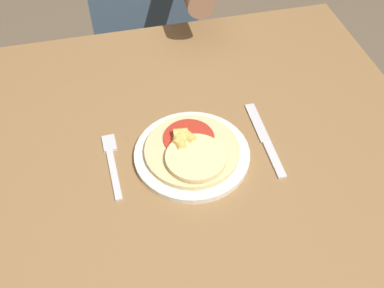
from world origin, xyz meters
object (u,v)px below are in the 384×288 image
Objects in this scene: knife at (265,140)px; plate at (192,154)px; dining_table at (182,177)px; pizza at (192,150)px; fork at (112,161)px.

plate is at bearing -177.56° from knife.
plate reaches higher than dining_table.
dining_table is 0.12m from plate.
dining_table is 5.51× the size of pizza.
fork reaches higher than dining_table.
plate is 0.02m from pizza.
plate is 1.10× the size of knife.
dining_table is at bearing 4.41° from fork.
pizza is (-0.00, -0.00, 0.02)m from plate.
dining_table is 0.19m from fork.
knife is (0.17, 0.01, -0.00)m from plate.
plate is 0.17m from knife.
knife reaches higher than dining_table.
pizza reaches higher than knife.
knife is (0.17, 0.01, -0.02)m from pizza.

